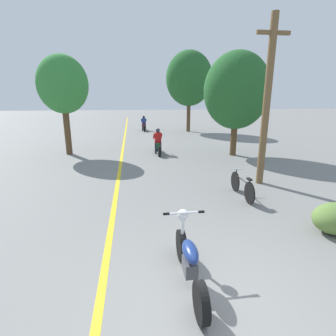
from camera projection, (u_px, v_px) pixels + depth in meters
The scene contains 10 objects.
ground_plane at pixel (216, 307), 3.85m from camera, with size 120.00×120.00×0.00m, color slate.
lane_stripe_center at pixel (123, 148), 15.60m from camera, with size 0.14×48.00×0.01m, color yellow.
utility_pole at pixel (267, 101), 8.66m from camera, with size 1.10×0.24×5.51m.
roadside_tree_right_near at pixel (237, 91), 13.04m from camera, with size 3.30×2.97×5.17m.
roadside_tree_right_far at pixel (189, 79), 22.13m from camera, with size 3.95×3.55×6.74m.
roadside_tree_left at pixel (63, 85), 13.18m from camera, with size 2.52×2.26×5.03m.
motorcycle_foreground at pixel (189, 260), 4.26m from camera, with size 0.73×2.02×1.05m.
motorcycle_rider_lead at pixel (158, 144), 14.10m from camera, with size 0.50×2.02×1.37m.
motorcycle_rider_far at pixel (144, 125), 23.68m from camera, with size 0.50×2.01×1.33m.
bicycle_parked at pixel (242, 186), 7.99m from camera, with size 0.44×1.72×0.76m.
Camera 1 is at (-1.13, -3.05, 2.99)m, focal length 28.00 mm.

